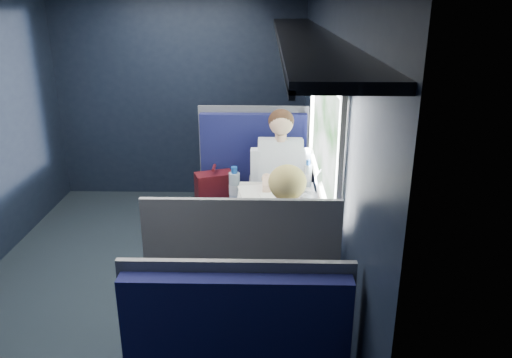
{
  "coord_description": "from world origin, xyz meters",
  "views": [
    {
      "loc": [
        0.98,
        -3.47,
        2.23
      ],
      "look_at": [
        0.9,
        0.0,
        0.95
      ],
      "focal_mm": 35.0,
      "sensor_mm": 36.0,
      "label": 1
    }
  ],
  "objects_px": {
    "table": "(273,214)",
    "cup": "(301,184)",
    "man": "(280,176)",
    "seat_bay_far": "(245,310)",
    "laptop": "(314,193)",
    "woman": "(285,252)",
    "seat_bay_near": "(251,199)",
    "seat_row_front": "(255,169)",
    "bottle_small": "(308,175)"
  },
  "relations": [
    {
      "from": "seat_bay_near",
      "to": "woman",
      "type": "height_order",
      "value": "woman"
    },
    {
      "from": "man",
      "to": "seat_bay_near",
      "type": "bearing_deg",
      "value": 146.96
    },
    {
      "from": "table",
      "to": "seat_row_front",
      "type": "height_order",
      "value": "seat_row_front"
    },
    {
      "from": "seat_row_front",
      "to": "cup",
      "type": "height_order",
      "value": "seat_row_front"
    },
    {
      "from": "seat_bay_far",
      "to": "seat_row_front",
      "type": "xyz_separation_m",
      "value": [
        0.0,
        2.67,
        -0.0
      ]
    },
    {
      "from": "table",
      "to": "seat_row_front",
      "type": "xyz_separation_m",
      "value": [
        -0.18,
        1.8,
        -0.25
      ]
    },
    {
      "from": "seat_bay_far",
      "to": "woman",
      "type": "relative_size",
      "value": 0.95
    },
    {
      "from": "seat_bay_near",
      "to": "seat_bay_far",
      "type": "height_order",
      "value": "same"
    },
    {
      "from": "seat_bay_near",
      "to": "cup",
      "type": "height_order",
      "value": "seat_bay_near"
    },
    {
      "from": "man",
      "to": "seat_bay_far",
      "type": "bearing_deg",
      "value": -99.03
    },
    {
      "from": "woman",
      "to": "bottle_small",
      "type": "height_order",
      "value": "woman"
    },
    {
      "from": "table",
      "to": "cup",
      "type": "xyz_separation_m",
      "value": [
        0.23,
        0.35,
        0.12
      ]
    },
    {
      "from": "woman",
      "to": "seat_bay_far",
      "type": "bearing_deg",
      "value": -146.18
    },
    {
      "from": "man",
      "to": "laptop",
      "type": "height_order",
      "value": "man"
    },
    {
      "from": "seat_bay_near",
      "to": "seat_row_front",
      "type": "relative_size",
      "value": 1.09
    },
    {
      "from": "table",
      "to": "seat_row_front",
      "type": "distance_m",
      "value": 1.82
    },
    {
      "from": "laptop",
      "to": "bottle_small",
      "type": "bearing_deg",
      "value": 94.96
    },
    {
      "from": "table",
      "to": "bottle_small",
      "type": "relative_size",
      "value": 4.37
    },
    {
      "from": "table",
      "to": "seat_bay_near",
      "type": "xyz_separation_m",
      "value": [
        -0.2,
        0.87,
        -0.24
      ]
    },
    {
      "from": "seat_bay_near",
      "to": "woman",
      "type": "distance_m",
      "value": 1.63
    },
    {
      "from": "seat_bay_far",
      "to": "man",
      "type": "distance_m",
      "value": 1.62
    },
    {
      "from": "laptop",
      "to": "seat_row_front",
      "type": "bearing_deg",
      "value": 106.13
    },
    {
      "from": "bottle_small",
      "to": "cup",
      "type": "bearing_deg",
      "value": -133.65
    },
    {
      "from": "bottle_small",
      "to": "woman",
      "type": "bearing_deg",
      "value": -101.08
    },
    {
      "from": "woman",
      "to": "seat_bay_near",
      "type": "bearing_deg",
      "value": 99.6
    },
    {
      "from": "seat_row_front",
      "to": "cup",
      "type": "xyz_separation_m",
      "value": [
        0.41,
        -1.45,
        0.37
      ]
    },
    {
      "from": "table",
      "to": "bottle_small",
      "type": "height_order",
      "value": "bottle_small"
    },
    {
      "from": "laptop",
      "to": "man",
      "type": "bearing_deg",
      "value": 111.74
    },
    {
      "from": "woman",
      "to": "laptop",
      "type": "distance_m",
      "value": 0.83
    },
    {
      "from": "seat_bay_far",
      "to": "seat_row_front",
      "type": "height_order",
      "value": "seat_bay_far"
    },
    {
      "from": "woman",
      "to": "cup",
      "type": "xyz_separation_m",
      "value": [
        0.16,
        1.06,
        0.05
      ]
    },
    {
      "from": "seat_bay_far",
      "to": "seat_bay_near",
      "type": "bearing_deg",
      "value": 90.56
    },
    {
      "from": "table",
      "to": "woman",
      "type": "distance_m",
      "value": 0.71
    },
    {
      "from": "table",
      "to": "man",
      "type": "relative_size",
      "value": 0.76
    },
    {
      "from": "seat_bay_near",
      "to": "laptop",
      "type": "height_order",
      "value": "seat_bay_near"
    },
    {
      "from": "laptop",
      "to": "woman",
      "type": "bearing_deg",
      "value": -107.29
    },
    {
      "from": "table",
      "to": "seat_row_front",
      "type": "relative_size",
      "value": 0.86
    },
    {
      "from": "table",
      "to": "woman",
      "type": "bearing_deg",
      "value": -84.55
    },
    {
      "from": "man",
      "to": "bottle_small",
      "type": "distance_m",
      "value": 0.39
    },
    {
      "from": "seat_row_front",
      "to": "bottle_small",
      "type": "relative_size",
      "value": 5.07
    },
    {
      "from": "seat_bay_near",
      "to": "table",
      "type": "bearing_deg",
      "value": -77.11
    },
    {
      "from": "seat_bay_near",
      "to": "seat_row_front",
      "type": "distance_m",
      "value": 0.92
    },
    {
      "from": "seat_row_front",
      "to": "woman",
      "type": "xyz_separation_m",
      "value": [
        0.25,
        -2.5,
        0.32
      ]
    },
    {
      "from": "man",
      "to": "table",
      "type": "bearing_deg",
      "value": -95.52
    },
    {
      "from": "table",
      "to": "seat_bay_far",
      "type": "relative_size",
      "value": 0.79
    },
    {
      "from": "seat_row_front",
      "to": "laptop",
      "type": "height_order",
      "value": "seat_row_front"
    },
    {
      "from": "seat_row_front",
      "to": "woman",
      "type": "relative_size",
      "value": 0.88
    },
    {
      "from": "seat_bay_far",
      "to": "man",
      "type": "bearing_deg",
      "value": 80.97
    },
    {
      "from": "laptop",
      "to": "cup",
      "type": "relative_size",
      "value": 4.83
    },
    {
      "from": "man",
      "to": "woman",
      "type": "relative_size",
      "value": 1.0
    }
  ]
}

